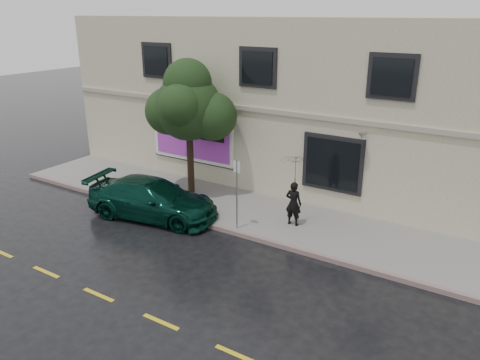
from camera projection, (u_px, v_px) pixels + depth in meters
The scene contains 12 objects.
ground at pixel (181, 243), 15.37m from camera, with size 90.00×90.00×0.00m, color black.
sidewalk at pixel (234, 208), 17.93m from camera, with size 20.00×3.50×0.15m, color gray.
curb at pixel (207, 225), 16.54m from camera, with size 20.00×0.18×0.16m, color slate.
road_marking at pixel (99, 295), 12.57m from camera, with size 19.00×0.12×0.01m, color gold.
building at pixel (301, 97), 21.35m from camera, with size 20.00×8.12×7.00m.
billboard at pixel (192, 138), 20.19m from camera, with size 4.30×0.16×2.20m.
car at pixel (152, 199), 17.13m from camera, with size 2.18×4.93×1.43m, color #083127.
pedestrian at pixel (293, 204), 16.13m from camera, with size 0.58×0.38×1.58m, color black.
umbrella at pixel (295, 171), 15.72m from camera, with size 1.10×1.10×0.81m, color black.
street_tree at pixel (188, 108), 18.20m from camera, with size 2.61×2.61×4.83m.
fire_hydrant at pixel (179, 202), 17.38m from camera, with size 0.29×0.27×0.71m.
sign_pole at pixel (237, 188), 15.61m from camera, with size 0.30×0.08×2.46m.
Camera 1 is at (8.93, -10.62, 7.19)m, focal length 35.00 mm.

